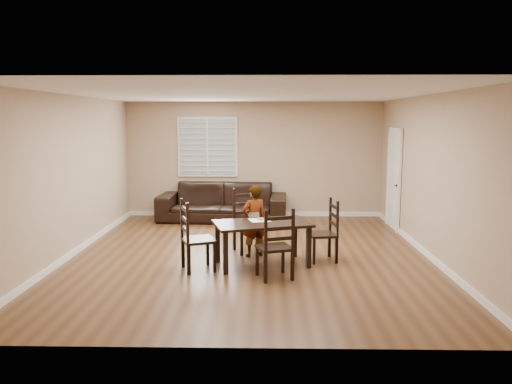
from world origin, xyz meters
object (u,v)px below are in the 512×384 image
chair_right (329,233)px  donut (261,219)px  dining_table (262,228)px  chair_left (190,239)px  chair_near (247,222)px  child (254,221)px  chair_far (278,248)px  sofa (223,202)px

chair_right → donut: chair_right is taller
dining_table → chair_right: chair_right is taller
dining_table → chair_left: (-1.10, -0.32, -0.11)m
chair_left → dining_table: bearing=-94.5°
chair_near → chair_left: chair_near is taller
chair_right → child: child is taller
dining_table → chair_near: bearing=90.8°
chair_far → chair_near: bearing=-92.7°
dining_table → chair_right: (1.09, 0.30, -0.14)m
chair_near → child: size_ratio=0.91×
chair_near → donut: size_ratio=10.20×
dining_table → child: bearing=90.0°
chair_far → chair_left: (-1.32, 0.44, 0.02)m
chair_left → sofa: (0.16, 3.85, -0.07)m
chair_right → dining_table: bearing=-84.3°
chair_far → donut: 0.99m
chair_left → child: size_ratio=0.90×
chair_far → sofa: (-1.16, 4.29, -0.05)m
chair_left → sofa: size_ratio=0.38×
dining_table → sofa: size_ratio=0.57×
chair_right → chair_left: bearing=-83.7°
chair_far → child: bearing=-93.0°
chair_right → sofa: size_ratio=0.35×
chair_far → donut: chair_far is taller
sofa → dining_table: bearing=-72.3°
donut → chair_right: bearing=6.7°
dining_table → chair_right: 1.14m
child → donut: child is taller
chair_near → chair_right: chair_near is taller
chair_right → sofa: (-2.03, 3.23, -0.04)m
chair_far → chair_right: size_ratio=1.03×
dining_table → chair_left: size_ratio=1.51×
chair_near → sofa: chair_near is taller
child → sofa: (-0.79, 3.01, -0.18)m
chair_far → chair_right: chair_far is taller
chair_left → chair_right: size_ratio=1.07×
child → donut: (0.12, -0.35, 0.11)m
chair_far → child: child is taller
dining_table → chair_left: 1.15m
dining_table → sofa: 3.65m
dining_table → chair_far: (0.22, -0.77, -0.12)m
dining_table → chair_right: size_ratio=1.62×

